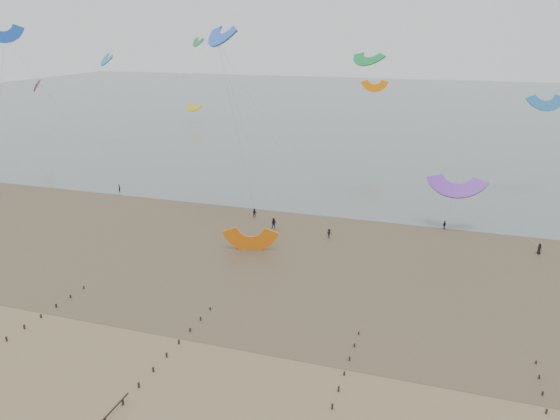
{
  "coord_description": "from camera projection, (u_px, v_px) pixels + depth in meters",
  "views": [
    {
      "loc": [
        30.1,
        -40.99,
        32.02
      ],
      "look_at": [
        7.62,
        28.0,
        8.0
      ],
      "focal_mm": 35.0,
      "sensor_mm": 36.0,
      "label": 1
    }
  ],
  "objects": [
    {
      "name": "kitesurfer_lead",
      "position": [
        119.0,
        188.0,
        112.92
      ],
      "size": [
        0.71,
        0.66,
        1.63
      ],
      "primitive_type": "imported",
      "rotation": [
        0.0,
        0.0,
        2.55
      ],
      "color": "black",
      "rests_on": "ground"
    },
    {
      "name": "sea_and_shore",
      "position": [
        224.0,
        238.0,
        88.16
      ],
      "size": [
        500.0,
        665.0,
        0.03
      ],
      "color": "#475654",
      "rests_on": "ground"
    },
    {
      "name": "kites_airborne",
      "position": [
        281.0,
        72.0,
        128.52
      ],
      "size": [
        232.94,
        102.96,
        44.68
      ],
      "color": "blue",
      "rests_on": "ground"
    },
    {
      "name": "grounded_kite",
      "position": [
        251.0,
        250.0,
        83.45
      ],
      "size": [
        8.18,
        6.99,
        3.93
      ],
      "primitive_type": null,
      "rotation": [
        1.54,
        0.0,
        0.22
      ],
      "color": "orange",
      "rests_on": "ground"
    },
    {
      "name": "kitesurfers",
      "position": [
        453.0,
        230.0,
        89.37
      ],
      "size": [
        156.6,
        20.08,
        1.87
      ],
      "color": "black",
      "rests_on": "ground"
    },
    {
      "name": "ground",
      "position": [
        125.0,
        358.0,
        55.91
      ],
      "size": [
        500.0,
        500.0,
        0.0
      ],
      "primitive_type": "plane",
      "color": "brown",
      "rests_on": "ground"
    }
  ]
}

